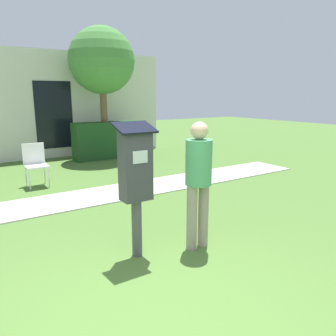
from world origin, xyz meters
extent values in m
plane|color=#476B2D|center=(0.00, 0.00, 0.00)|extent=(40.00, 40.00, 0.00)
cube|color=#B7B2A8|center=(0.00, 3.72, 0.01)|extent=(12.00, 1.10, 0.02)
cube|color=silver|center=(0.00, 8.35, 1.60)|extent=(10.00, 0.24, 3.20)
cube|color=black|center=(1.40, 8.22, 1.30)|extent=(1.10, 0.02, 2.00)
cylinder|color=#4C4C4C|center=(0.47, 1.21, 0.35)|extent=(0.12, 0.12, 0.70)
cube|color=#38383D|center=(0.47, 1.21, 1.10)|extent=(0.34, 0.22, 0.80)
cube|color=silver|center=(0.47, 1.10, 1.22)|extent=(0.18, 0.01, 0.14)
cube|color=black|center=(0.47, 1.21, 1.53)|extent=(0.44, 0.31, 0.12)
cylinder|color=gray|center=(1.12, 0.99, 0.41)|extent=(0.13, 0.13, 0.82)
cylinder|color=gray|center=(1.30, 0.99, 0.41)|extent=(0.13, 0.13, 0.82)
cylinder|color=#4C9E66|center=(1.21, 0.99, 1.09)|extent=(0.32, 0.32, 0.55)
sphere|color=#D8AD8C|center=(1.21, 0.99, 1.48)|extent=(0.21, 0.21, 0.21)
cylinder|color=white|center=(-0.03, 4.87, 0.21)|extent=(0.03, 0.03, 0.42)
cylinder|color=white|center=(0.35, 4.87, 0.21)|extent=(0.03, 0.03, 0.42)
cylinder|color=white|center=(-0.03, 5.25, 0.21)|extent=(0.03, 0.03, 0.42)
cylinder|color=white|center=(0.35, 5.25, 0.21)|extent=(0.03, 0.03, 0.42)
cube|color=white|center=(0.16, 5.06, 0.44)|extent=(0.44, 0.44, 0.04)
cube|color=white|center=(0.16, 5.26, 0.68)|extent=(0.44, 0.04, 0.44)
cube|color=#1E471E|center=(2.76, 7.29, 0.55)|extent=(2.18, 0.60, 1.10)
cylinder|color=brown|center=(2.62, 7.29, 1.10)|extent=(0.20, 0.20, 2.20)
sphere|color=#47843D|center=(2.62, 7.29, 2.87)|extent=(1.90, 1.90, 1.90)
camera|label=1|loc=(-1.21, -2.01, 1.88)|focal=35.00mm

